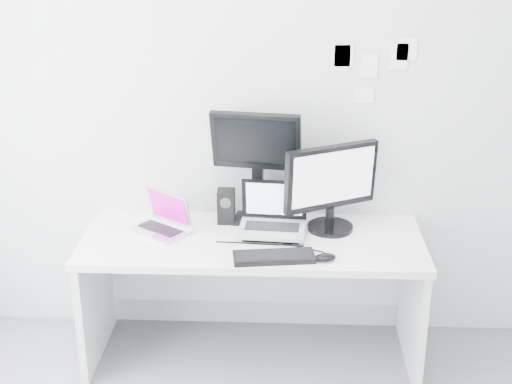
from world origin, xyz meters
TOP-DOWN VIEW (x-y plane):
  - back_wall at (0.00, 1.60)m, footprint 3.60×0.00m
  - desk at (0.00, 1.25)m, footprint 1.80×0.70m
  - macbook at (-0.51, 1.30)m, footprint 0.38×0.36m
  - speaker at (-0.15, 1.46)m, footprint 0.12×0.12m
  - dell_laptop at (0.10, 1.28)m, footprint 0.37×0.30m
  - rear_monitor at (0.01, 1.47)m, footprint 0.50×0.24m
  - samsung_monitor at (0.42, 1.38)m, footprint 0.59×0.47m
  - keyboard at (0.12, 1.01)m, footprint 0.42×0.20m
  - mouse at (0.37, 1.01)m, footprint 0.12×0.09m
  - wall_note_0 at (0.45, 1.59)m, footprint 0.10×0.00m
  - wall_note_1 at (0.60, 1.59)m, footprint 0.09×0.00m
  - wall_note_2 at (0.75, 1.59)m, footprint 0.10×0.00m
  - wall_note_3 at (0.58, 1.59)m, footprint 0.11×0.00m
  - wall_note_4 at (0.47, 1.59)m, footprint 0.10×0.00m
  - wall_note_5 at (0.79, 1.59)m, footprint 0.10×0.00m

SIDE VIEW (x-z plane):
  - desk at x=0.00m, z-range 0.00..0.73m
  - keyboard at x=0.12m, z-range 0.73..0.76m
  - mouse at x=0.37m, z-range 0.73..0.77m
  - speaker at x=-0.15m, z-range 0.73..0.92m
  - macbook at x=-0.51m, z-range 0.73..0.96m
  - dell_laptop at x=0.10m, z-range 0.73..1.02m
  - samsung_monitor at x=0.42m, z-range 0.73..1.22m
  - rear_monitor at x=0.01m, z-range 0.73..1.38m
  - back_wall at x=0.00m, z-range -0.45..3.15m
  - wall_note_3 at x=0.58m, z-range 1.38..1.46m
  - wall_note_1 at x=0.60m, z-range 1.52..1.65m
  - wall_note_0 at x=0.45m, z-range 1.55..1.69m
  - wall_note_2 at x=0.75m, z-range 1.56..1.70m
  - wall_note_4 at x=0.47m, z-range 1.58..1.69m
  - wall_note_5 at x=0.79m, z-range 1.61..1.73m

